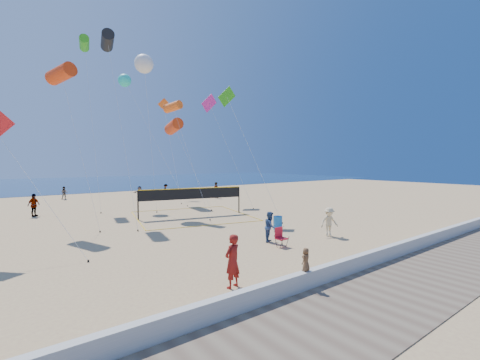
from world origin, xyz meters
TOP-DOWN VIEW (x-y plane):
  - ground at (0.00, 0.00)m, footprint 120.00×120.00m
  - ocean at (0.00, 62.00)m, footprint 140.00×50.00m
  - seawall at (0.00, -3.00)m, footprint 32.00×0.30m
  - boardwalk at (0.00, -5.00)m, footprint 32.00×3.60m
  - woman at (-3.40, -1.42)m, footprint 0.77×0.60m
  - toddler at (-1.44, -2.98)m, footprint 0.44×0.34m
  - bystander_a at (1.92, 2.47)m, footprint 1.00×0.99m
  - bystander_b at (5.49, 1.35)m, footprint 1.24×0.98m
  - far_person_0 at (-7.53, 19.61)m, footprint 1.10×1.01m
  - far_person_1 at (3.02, 25.46)m, footprint 1.38×1.28m
  - far_person_2 at (10.90, 21.70)m, footprint 0.61×0.78m
  - far_person_3 at (-3.69, 31.17)m, footprint 0.83×0.71m
  - far_person_4 at (7.15, 27.64)m, footprint 0.80×1.08m
  - camp_chair at (1.64, 1.41)m, footprint 0.54×0.66m
  - trash_barrel at (4.45, 4.52)m, footprint 0.70×0.70m
  - volleyball_net at (2.49, 12.25)m, footprint 9.98×9.87m
  - kite_0 at (-6.11, 14.29)m, footprint 2.20×5.16m
  - kite_1 at (-2.46, 16.68)m, footprint 1.36×8.55m
  - kite_2 at (1.72, 13.83)m, footprint 1.59×4.94m
  - kite_4 at (4.60, 10.01)m, footprint 2.35×4.77m
  - kite_5 at (8.38, 18.80)m, footprint 2.05×7.07m
  - kite_6 at (1.00, 18.12)m, footprint 2.20×3.67m
  - kite_7 at (0.54, 22.12)m, footprint 4.99×5.44m
  - kite_8 at (-2.52, 24.51)m, footprint 1.30×7.65m
  - kite_9 at (6.98, 27.27)m, footprint 2.69×9.13m
  - kite_10 at (4.88, 20.35)m, footprint 1.56×8.25m

SIDE VIEW (x-z plane):
  - ground at x=0.00m, z-range 0.00..0.00m
  - ocean at x=0.00m, z-range 0.00..0.03m
  - boardwalk at x=0.00m, z-range 0.00..0.03m
  - seawall at x=0.00m, z-range 0.00..0.60m
  - trash_barrel at x=4.45m, z-range 0.00..0.85m
  - camp_chair at x=1.64m, z-range 0.01..1.09m
  - far_person_3 at x=-3.69m, z-range 0.00..1.47m
  - far_person_4 at x=7.15m, z-range 0.00..1.50m
  - far_person_1 at x=3.02m, z-range 0.00..1.55m
  - bystander_a at x=1.92m, z-range 0.00..1.63m
  - bystander_b at x=5.49m, z-range 0.00..1.68m
  - far_person_0 at x=-7.53m, z-range 0.00..1.81m
  - woman at x=-3.40m, z-range 0.00..1.85m
  - far_person_2 at x=10.90m, z-range 0.00..1.90m
  - toddler at x=-1.44m, z-range 0.60..1.39m
  - volleyball_net at x=2.49m, z-range 0.40..2.64m
  - kite_10 at x=4.88m, z-range 3.57..12.27m
  - kite_2 at x=1.72m, z-range 4.12..13.29m
  - kite_4 at x=4.60m, z-range 3.71..13.83m
  - kite_5 at x=8.38m, z-range 4.30..15.81m
  - kite_0 at x=-6.11m, z-range 4.75..15.55m
  - kite_9 at x=6.98m, z-range 4.36..16.65m
  - kite_7 at x=0.54m, z-range 5.82..18.72m
  - kite_6 at x=1.00m, z-range 6.08..19.93m
  - kite_1 at x=-2.46m, z-range 6.60..21.06m
  - kite_8 at x=-2.52m, z-range 7.63..24.09m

